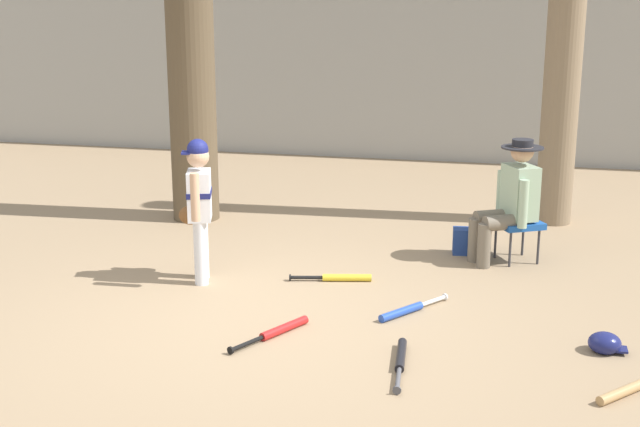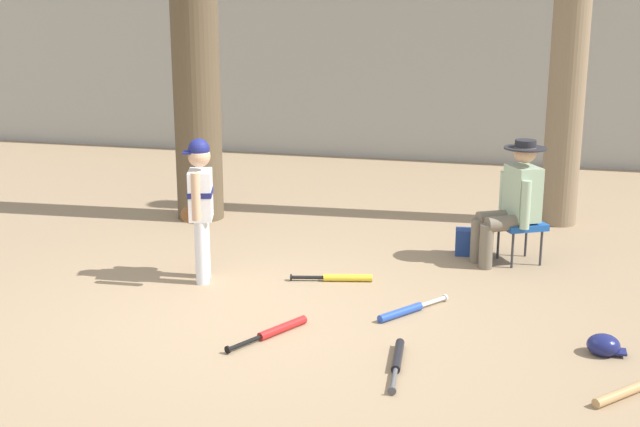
# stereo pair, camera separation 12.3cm
# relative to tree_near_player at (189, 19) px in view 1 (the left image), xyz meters

# --- Properties ---
(ground_plane) EXTENTS (60.00, 60.00, 0.00)m
(ground_plane) POSITION_rel_tree_near_player_xyz_m (1.64, -2.92, -2.26)
(ground_plane) COLOR #937A5B
(concrete_back_wall) EXTENTS (18.00, 0.36, 2.73)m
(concrete_back_wall) POSITION_rel_tree_near_player_xyz_m (1.64, 4.31, -0.90)
(concrete_back_wall) COLOR #9E9E99
(concrete_back_wall) RESTS_ON ground
(tree_near_player) EXTENTS (0.83, 0.83, 5.36)m
(tree_near_player) POSITION_rel_tree_near_player_xyz_m (0.00, 0.00, 0.00)
(tree_near_player) COLOR brown
(tree_near_player) RESTS_ON ground
(tree_behind_spectator) EXTENTS (0.57, 0.57, 5.34)m
(tree_behind_spectator) POSITION_rel_tree_near_player_xyz_m (4.03, 0.78, 0.13)
(tree_behind_spectator) COLOR #7F6B51
(tree_behind_spectator) RESTS_ON ground
(young_ballplayer) EXTENTS (0.44, 0.56, 1.31)m
(young_ballplayer) POSITION_rel_tree_near_player_xyz_m (0.86, -2.08, -1.52)
(young_ballplayer) COLOR white
(young_ballplayer) RESTS_ON ground
(folding_stool) EXTENTS (0.54, 0.54, 0.41)m
(folding_stool) POSITION_rel_tree_near_player_xyz_m (3.64, -0.82, -1.90)
(folding_stool) COLOR #194C9E
(folding_stool) RESTS_ON ground
(seated_spectator) EXTENTS (0.66, 0.56, 1.20)m
(seated_spectator) POSITION_rel_tree_near_player_xyz_m (3.55, -0.86, -1.62)
(seated_spectator) COLOR #6B6051
(seated_spectator) RESTS_ON ground
(handbag_beside_stool) EXTENTS (0.36, 0.21, 0.26)m
(handbag_beside_stool) POSITION_rel_tree_near_player_xyz_m (3.18, -0.69, -2.13)
(handbag_beside_stool) COLOR navy
(handbag_beside_stool) RESTS_ON ground
(bat_wood_tan) EXTENTS (0.56, 0.62, 0.07)m
(bat_wood_tan) POSITION_rel_tree_near_player_xyz_m (4.39, -3.57, -2.23)
(bat_wood_tan) COLOR tan
(bat_wood_tan) RESTS_ON ground
(bat_red_barrel) EXTENTS (0.44, 0.75, 0.07)m
(bat_red_barrel) POSITION_rel_tree_near_player_xyz_m (1.90, -3.13, -2.23)
(bat_red_barrel) COLOR red
(bat_red_barrel) RESTS_ON ground
(bat_blue_youth) EXTENTS (0.50, 0.67, 0.07)m
(bat_blue_youth) POSITION_rel_tree_near_player_xyz_m (2.79, -2.48, -2.23)
(bat_blue_youth) COLOR #2347AD
(bat_blue_youth) RESTS_ON ground
(bat_yellow_trainer) EXTENTS (0.74, 0.23, 0.07)m
(bat_yellow_trainer) POSITION_rel_tree_near_player_xyz_m (2.10, -1.80, -2.23)
(bat_yellow_trainer) COLOR yellow
(bat_yellow_trainer) RESTS_ON ground
(bat_black_composite) EXTENTS (0.14, 0.81, 0.07)m
(bat_black_composite) POSITION_rel_tree_near_player_xyz_m (2.88, -3.43, -2.23)
(bat_black_composite) COLOR black
(bat_black_composite) RESTS_ON ground
(batting_helmet_navy) EXTENTS (0.28, 0.22, 0.16)m
(batting_helmet_navy) POSITION_rel_tree_near_player_xyz_m (4.30, -2.90, -2.19)
(batting_helmet_navy) COLOR navy
(batting_helmet_navy) RESTS_ON ground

